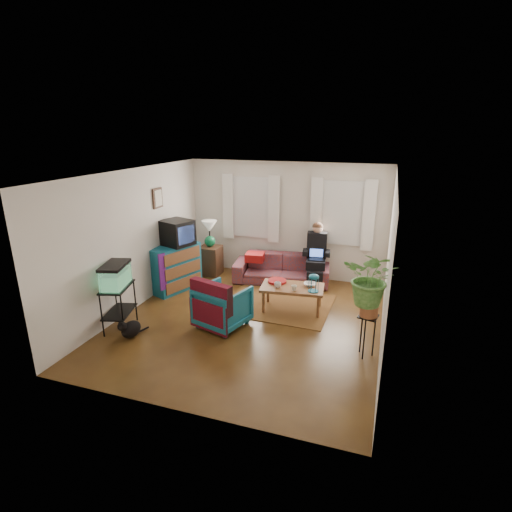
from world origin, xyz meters
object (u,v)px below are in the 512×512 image
(side_table, at_px, (211,260))
(dresser, at_px, (174,267))
(sofa, at_px, (282,264))
(plant_stand, at_px, (366,336))
(aquarium_stand, at_px, (119,307))
(coffee_table, at_px, (292,298))
(armchair, at_px, (223,304))

(side_table, xyz_separation_m, dresser, (-0.34, -1.07, 0.15))
(sofa, bearing_deg, plant_stand, -60.25)
(aquarium_stand, relative_size, plant_stand, 1.16)
(dresser, bearing_deg, plant_stand, 0.24)
(coffee_table, bearing_deg, side_table, 143.98)
(aquarium_stand, bearing_deg, dresser, 74.11)
(side_table, distance_m, armchair, 2.60)
(sofa, height_order, aquarium_stand, sofa)
(plant_stand, bearing_deg, armchair, 174.70)
(sofa, bearing_deg, aquarium_stand, -132.65)
(dresser, distance_m, coffee_table, 2.63)
(side_table, height_order, coffee_table, side_table)
(side_table, xyz_separation_m, plant_stand, (3.69, -2.49, -0.01))
(armchair, bearing_deg, side_table, -44.16)
(armchair, xyz_separation_m, plant_stand, (2.42, -0.22, -0.07))
(dresser, bearing_deg, sofa, 48.74)
(dresser, relative_size, plant_stand, 1.62)
(sofa, height_order, dresser, dresser)
(armchair, bearing_deg, dresser, -20.11)
(side_table, distance_m, aquarium_stand, 2.95)
(side_table, bearing_deg, sofa, 2.17)
(sofa, bearing_deg, coffee_table, -75.40)
(plant_stand, bearing_deg, sofa, 128.03)
(aquarium_stand, relative_size, armchair, 0.97)
(dresser, height_order, aquarium_stand, dresser)
(plant_stand, bearing_deg, dresser, 160.56)
(sofa, height_order, side_table, sofa)
(coffee_table, bearing_deg, dresser, 168.74)
(armchair, bearing_deg, plant_stand, -168.79)
(aquarium_stand, bearing_deg, plant_stand, -9.43)
(coffee_table, bearing_deg, aquarium_stand, -154.35)
(aquarium_stand, height_order, plant_stand, aquarium_stand)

